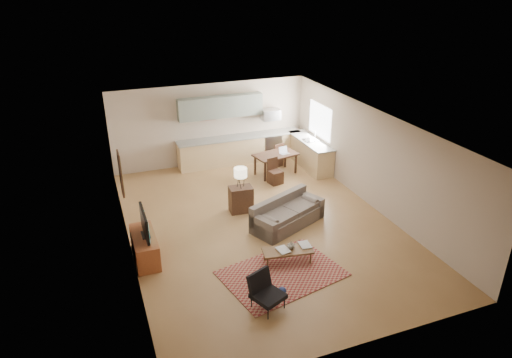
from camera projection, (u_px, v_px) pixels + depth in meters
name	position (u px, v px, depth m)	size (l,w,h in m)	color
room	(260.00, 176.00, 11.18)	(9.00, 9.00, 9.00)	olive
kitchen_counter_back	(240.00, 149.00, 15.40)	(4.26, 0.64, 0.92)	tan
kitchen_counter_right	(310.00, 153.00, 15.05)	(0.64, 2.26, 0.92)	tan
kitchen_range	(270.00, 145.00, 15.76)	(0.62, 0.62, 0.90)	#A5A8AD
kitchen_microwave	(271.00, 115.00, 15.32)	(0.62, 0.40, 0.35)	#A5A8AD
upper_cabinets	(221.00, 107.00, 14.72)	(2.80, 0.34, 0.70)	gray
window_right	(320.00, 121.00, 14.70)	(0.02, 1.40, 1.05)	white
wall_art_left	(121.00, 174.00, 10.83)	(0.06, 0.42, 1.10)	olive
triptych	(208.00, 113.00, 14.79)	(1.70, 0.04, 0.50)	beige
rug	(282.00, 274.00, 9.80)	(2.46, 1.70, 0.02)	maroon
sofa	(288.00, 213.00, 11.55)	(2.08, 0.90, 0.72)	#61554C
coffee_table	(287.00, 256.00, 10.13)	(1.12, 0.44, 0.34)	#54371B
book_a	(278.00, 251.00, 9.98)	(0.28, 0.35, 0.03)	maroon
book_b	(300.00, 246.00, 10.19)	(0.27, 0.35, 0.02)	navy
vase	(291.00, 245.00, 10.08)	(0.17, 0.17, 0.17)	black
armchair	(268.00, 293.00, 8.67)	(0.63, 0.63, 0.72)	black
tv_credenza	(145.00, 247.00, 10.22)	(0.50, 1.30, 0.60)	brown
tv	(144.00, 223.00, 9.98)	(0.10, 1.00, 0.60)	black
console_table	(241.00, 199.00, 12.24)	(0.61, 0.41, 0.71)	#321E14
table_lamp	(241.00, 177.00, 11.98)	(0.35, 0.35, 0.57)	beige
dining_table	(275.00, 164.00, 14.52)	(1.35, 0.78, 0.69)	#321E14
dining_chair_near	(275.00, 171.00, 13.85)	(0.38, 0.40, 0.79)	#321E14
dining_chair_far	(276.00, 154.00, 15.14)	(0.39, 0.41, 0.82)	#321E14
laptop	(285.00, 151.00, 14.34)	(0.29, 0.22, 0.22)	#A5A8AD
soap_bottle	(309.00, 138.00, 14.73)	(0.10, 0.10, 0.19)	beige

